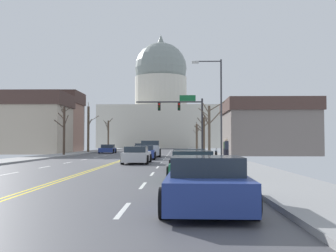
{
  "coord_description": "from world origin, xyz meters",
  "views": [
    {
      "loc": [
        4.76,
        -33.33,
        1.56
      ],
      "look_at": [
        3.22,
        28.09,
        3.98
      ],
      "focal_mm": 43.15,
      "sensor_mm": 36.0,
      "label": 1
    }
  ],
  "objects": [
    {
      "name": "sedan_near_04",
      "position": [
        5.35,
        -16.82,
        0.57
      ],
      "size": [
        2.07,
        4.59,
        1.2
      ],
      "color": "#1E7247",
      "rests_on": "ground"
    },
    {
      "name": "bare_tree_04",
      "position": [
        8.19,
        40.63,
        2.56
      ],
      "size": [
        1.46,
        1.0,
        5.02
      ],
      "color": "brown",
      "rests_on": "ground"
    },
    {
      "name": "pedestrian_01",
      "position": [
        9.11,
        4.06,
        1.05
      ],
      "size": [
        0.35,
        0.34,
        1.64
      ],
      "color": "black",
      "rests_on": "ground"
    },
    {
      "name": "pickup_truck_near_00",
      "position": [
        1.77,
        9.49,
        0.75
      ],
      "size": [
        2.48,
        5.64,
        1.68
      ],
      "color": "#ADB2B7",
      "rests_on": "ground"
    },
    {
      "name": "sedan_near_01",
      "position": [
        1.72,
        3.02,
        0.59
      ],
      "size": [
        2.16,
        4.27,
        1.24
      ],
      "color": "navy",
      "rests_on": "ground"
    },
    {
      "name": "sedan_oncoming_00",
      "position": [
        -4.97,
        22.21,
        0.56
      ],
      "size": [
        2.23,
        4.45,
        1.2
      ],
      "color": "navy",
      "rests_on": "ground"
    },
    {
      "name": "flank_building_03",
      "position": [
        15.5,
        15.36,
        3.3
      ],
      "size": [
        10.38,
        10.39,
        6.5
      ],
      "color": "slate",
      "rests_on": "ground"
    },
    {
      "name": "bare_tree_01",
      "position": [
        -7.94,
        11.14,
        3.09
      ],
      "size": [
        1.81,
        3.04,
        5.63
      ],
      "color": "#423328",
      "rests_on": "ground"
    },
    {
      "name": "bare_tree_02",
      "position": [
        8.42,
        24.86,
        2.82
      ],
      "size": [
        2.41,
        1.76,
        5.16
      ],
      "color": "#4C3D2D",
      "rests_on": "ground"
    },
    {
      "name": "street_lamp_right",
      "position": [
        7.89,
        -1.2,
        4.9
      ],
      "size": [
        2.41,
        0.24,
        8.02
      ],
      "color": "#333338",
      "rests_on": "ground"
    },
    {
      "name": "ground",
      "position": [
        0.0,
        -0.0,
        0.02
      ],
      "size": [
        20.0,
        180.0,
        0.2
      ],
      "color": "#4A4A4F"
    },
    {
      "name": "flank_building_02",
      "position": [
        -16.74,
        30.37,
        4.64
      ],
      "size": [
        11.84,
        7.0,
        9.17
      ],
      "color": "#8C6656",
      "rests_on": "ground"
    },
    {
      "name": "signal_gantry",
      "position": [
        5.41,
        14.11,
        5.06
      ],
      "size": [
        7.91,
        0.41,
        6.94
      ],
      "color": "#28282D",
      "rests_on": "ground"
    },
    {
      "name": "flank_building_01",
      "position": [
        -18.77,
        39.78,
        5.4
      ],
      "size": [
        11.5,
        8.09,
        10.66
      ],
      "color": "slate",
      "rests_on": "ground"
    },
    {
      "name": "capitol_building",
      "position": [
        0.0,
        77.25,
        10.51
      ],
      "size": [
        31.0,
        23.78,
        31.36
      ],
      "color": "beige",
      "rests_on": "ground"
    },
    {
      "name": "sedan_near_05",
      "position": [
        5.42,
        -23.82,
        0.57
      ],
      "size": [
        2.12,
        4.46,
        1.22
      ],
      "color": "navy",
      "rests_on": "ground"
    },
    {
      "name": "pedestrian_00",
      "position": [
        8.82,
        0.55,
        1.08
      ],
      "size": [
        0.35,
        0.34,
        1.7
      ],
      "color": "black",
      "rests_on": "ground"
    },
    {
      "name": "sedan_oncoming_01",
      "position": [
        -1.85,
        36.09,
        0.61
      ],
      "size": [
        2.02,
        4.61,
        1.31
      ],
      "color": "silver",
      "rests_on": "ground"
    },
    {
      "name": "flank_building_00",
      "position": [
        -16.4,
        19.52,
        4.06
      ],
      "size": [
        13.13,
        7.89,
        8.02
      ],
      "color": "#B2A38E",
      "rests_on": "ground"
    },
    {
      "name": "bare_tree_03",
      "position": [
        -8.05,
        23.91,
        3.51
      ],
      "size": [
        2.09,
        2.89,
        7.18
      ],
      "color": "brown",
      "rests_on": "ground"
    },
    {
      "name": "bare_tree_00",
      "position": [
        8.07,
        9.24,
        3.12
      ],
      "size": [
        2.88,
        1.97,
        5.75
      ],
      "color": "brown",
      "rests_on": "ground"
    },
    {
      "name": "bare_tree_05",
      "position": [
        -7.9,
        39.36,
        3.01
      ],
      "size": [
        1.95,
        2.0,
        5.7
      ],
      "color": "brown",
      "rests_on": "ground"
    },
    {
      "name": "sedan_near_03",
      "position": [
        5.36,
        -11.13,
        0.55
      ],
      "size": [
        2.16,
        4.3,
        1.17
      ],
      "color": "black",
      "rests_on": "ground"
    },
    {
      "name": "sedan_oncoming_02",
      "position": [
        -1.8,
        49.6,
        0.58
      ],
      "size": [
        2.09,
        4.32,
        1.23
      ],
      "color": "black",
      "rests_on": "ground"
    },
    {
      "name": "sedan_near_02",
      "position": [
        1.76,
        -4.07,
        0.58
      ],
      "size": [
        1.95,
        4.71,
        1.23
      ],
      "color": "silver",
      "rests_on": "ground"
    },
    {
      "name": "bicycle_parked",
      "position": [
        8.12,
        2.47,
        0.49
      ],
      "size": [
        0.12,
        1.77,
        0.85
      ],
      "color": "black",
      "rests_on": "ground"
    }
  ]
}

